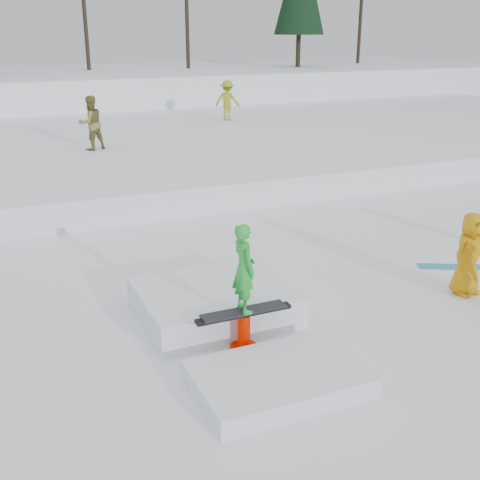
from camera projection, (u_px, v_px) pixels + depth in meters
name	position (u px, v px, depth m)	size (l,w,h in m)	color
ground	(261.00, 346.00, 9.75)	(120.00, 120.00, 0.00)	white
snow_berm	(41.00, 93.00, 35.23)	(60.00, 14.00, 2.40)	white
snow_midrise	(84.00, 148.00, 23.42)	(50.00, 18.00, 0.80)	white
walker_olive	(91.00, 123.00, 20.81)	(0.91, 0.71, 1.86)	olive
walker_ygreen	(227.00, 100.00, 27.49)	(1.16, 0.67, 1.79)	#8C9B1A
spectator_yellow	(470.00, 254.00, 11.40)	(0.80, 0.52, 1.63)	#C78608
loose_board_teal	(452.00, 267.00, 12.91)	(1.40, 0.28, 0.03)	teal
jib_rail_feature	(230.00, 317.00, 10.04)	(2.60, 4.40, 2.11)	white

